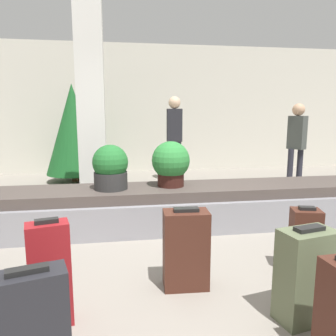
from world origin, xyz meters
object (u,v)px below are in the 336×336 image
(suitcase_0, at_px, (306,276))
(suitcase_3, at_px, (186,249))
(potted_plant_0, at_px, (171,163))
(traveler_0, at_px, (297,139))
(pillar, at_px, (91,107))
(suitcase_1, at_px, (305,241))
(traveler_1, at_px, (174,130))
(decorated_tree, at_px, (73,129))
(potted_plant_1, at_px, (110,168))
(suitcase_4, at_px, (50,274))
(suitcase_8, at_px, (32,331))

(suitcase_0, height_order, suitcase_3, suitcase_0)
(potted_plant_0, xyz_separation_m, traveler_0, (2.75, 1.67, 0.16))
(pillar, bearing_deg, suitcase_0, -63.24)
(suitcase_1, xyz_separation_m, suitcase_3, (-1.16, -0.09, 0.03))
(suitcase_0, relative_size, traveler_1, 0.39)
(suitcase_3, bearing_deg, pillar, 111.97)
(decorated_tree, bearing_deg, potted_plant_1, -75.37)
(suitcase_1, bearing_deg, potted_plant_1, 156.21)
(potted_plant_1, relative_size, decorated_tree, 0.27)
(suitcase_4, distance_m, potted_plant_0, 2.34)
(suitcase_0, distance_m, potted_plant_1, 2.61)
(potted_plant_0, bearing_deg, pillar, 132.32)
(decorated_tree, bearing_deg, suitcase_4, -85.10)
(suitcase_8, height_order, traveler_0, traveler_0)
(suitcase_0, xyz_separation_m, suitcase_8, (-1.80, -0.33, -0.00))
(suitcase_1, height_order, traveler_0, traveler_0)
(suitcase_3, xyz_separation_m, traveler_1, (0.67, 4.40, 0.78))
(pillar, relative_size, decorated_tree, 1.51)
(suitcase_1, relative_size, traveler_1, 0.35)
(potted_plant_1, bearing_deg, traveler_1, 65.05)
(suitcase_4, distance_m, traveler_0, 5.40)
(suitcase_1, relative_size, potted_plant_1, 1.14)
(suitcase_3, bearing_deg, suitcase_0, -34.89)
(suitcase_1, height_order, suitcase_8, suitcase_8)
(suitcase_8, bearing_deg, pillar, 73.05)
(suitcase_1, height_order, traveler_1, traveler_1)
(suitcase_1, bearing_deg, pillar, 143.14)
(decorated_tree, bearing_deg, suitcase_1, -60.45)
(suitcase_1, xyz_separation_m, decorated_tree, (-2.66, 4.69, 0.84))
(suitcase_3, relative_size, traveler_1, 0.39)
(potted_plant_1, bearing_deg, suitcase_8, -98.97)
(suitcase_4, height_order, potted_plant_1, potted_plant_1)
(suitcase_4, bearing_deg, suitcase_3, 4.94)
(traveler_1, bearing_deg, decorated_tree, 172.01)
(suitcase_1, relative_size, traveler_0, 0.39)
(suitcase_4, height_order, decorated_tree, decorated_tree)
(pillar, bearing_deg, potted_plant_0, -47.68)
(pillar, bearing_deg, traveler_1, 44.76)
(potted_plant_1, distance_m, decorated_tree, 3.34)
(traveler_0, xyz_separation_m, decorated_tree, (-4.38, 1.49, 0.14))
(suitcase_4, height_order, traveler_1, traveler_1)
(suitcase_1, relative_size, suitcase_3, 0.91)
(suitcase_3, relative_size, traveler_0, 0.42)
(traveler_1, bearing_deg, traveler_0, -25.42)
(suitcase_8, relative_size, decorated_tree, 0.33)
(traveler_1, bearing_deg, potted_plant_1, -113.36)
(decorated_tree, bearing_deg, traveler_1, -9.58)
(suitcase_0, bearing_deg, suitcase_1, 47.50)
(suitcase_8, bearing_deg, potted_plant_1, 65.50)
(traveler_0, relative_size, traveler_1, 0.91)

